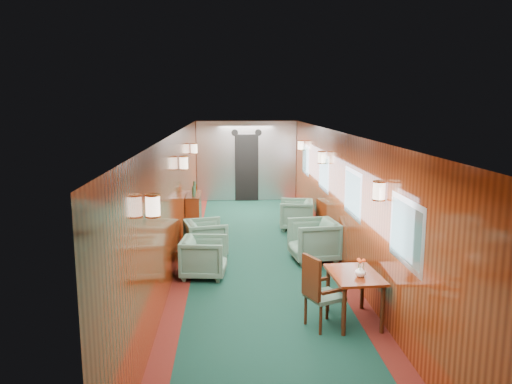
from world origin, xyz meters
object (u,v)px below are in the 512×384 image
at_px(side_chair, 319,289).
at_px(armchair_left_near, 204,257).
at_px(armchair_right_near, 314,240).
at_px(armchair_right_far, 296,215).
at_px(credenza, 194,213).
at_px(armchair_left_far, 206,238).
at_px(dining_table, 354,281).

relative_size(side_chair, armchair_left_near, 1.33).
relative_size(armchair_right_near, armchair_right_far, 1.11).
bearing_deg(armchair_right_far, armchair_right_near, 8.52).
height_order(side_chair, armchair_left_near, side_chair).
bearing_deg(armchair_left_near, credenza, 12.96).
distance_m(side_chair, credenza, 5.33).
bearing_deg(armchair_left_far, credenza, -2.49).
bearing_deg(side_chair, armchair_left_near, 103.40).
relative_size(armchair_left_near, armchair_right_far, 0.97).
height_order(armchair_left_near, armchair_right_near, armchair_right_near).
height_order(dining_table, credenza, credenza).
bearing_deg(armchair_left_near, armchair_left_far, 6.97).
relative_size(side_chair, armchair_left_far, 1.30).
relative_size(armchair_left_far, armchair_right_far, 1.00).
distance_m(dining_table, armchair_left_near, 2.84).
xyz_separation_m(dining_table, armchair_left_far, (-2.12, 3.10, -0.22)).
relative_size(dining_table, armchair_left_near, 1.26).
relative_size(side_chair, armchair_right_far, 1.29).
distance_m(armchair_left_near, armchair_left_far, 1.20).
height_order(side_chair, armchair_right_far, side_chair).
height_order(armchair_left_far, armchair_right_near, armchair_right_near).
height_order(armchair_left_far, armchair_right_far, armchair_right_far).
xyz_separation_m(armchair_left_near, armchair_right_far, (2.00, 3.13, 0.01)).
bearing_deg(armchair_right_near, dining_table, -5.15).
bearing_deg(dining_table, side_chair, -165.02).
height_order(credenza, armchair_right_near, credenza).
bearing_deg(dining_table, armchair_left_near, 134.05).
distance_m(dining_table, armchair_left_far, 3.76).
xyz_separation_m(armchair_left_far, armchair_right_far, (2.02, 1.93, 0.00)).
bearing_deg(armchair_left_far, dining_table, -159.32).
relative_size(dining_table, side_chair, 0.95).
xyz_separation_m(credenza, armchair_left_near, (0.36, -2.89, -0.12)).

